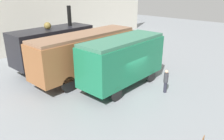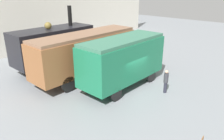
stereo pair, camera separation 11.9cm
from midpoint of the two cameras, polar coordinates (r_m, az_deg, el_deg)
ground_plane at (r=17.17m, az=4.69°, el=-4.84°), size 80.00×80.00×0.00m
backdrop_wall at (r=27.66m, az=-21.83°, el=13.39°), size 44.00×0.15×9.00m
steam_locomotive at (r=21.33m, az=-15.27°, el=6.46°), size 7.65×2.81×5.77m
passenger_coach_wooden at (r=18.70m, az=-6.99°, el=4.85°), size 9.82×2.65×3.87m
streamlined_locomotive at (r=17.30m, az=4.06°, el=3.41°), size 9.03×2.72×3.88m
visitor_person at (r=16.59m, az=13.68°, el=-2.63°), size 0.34×0.34×1.79m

